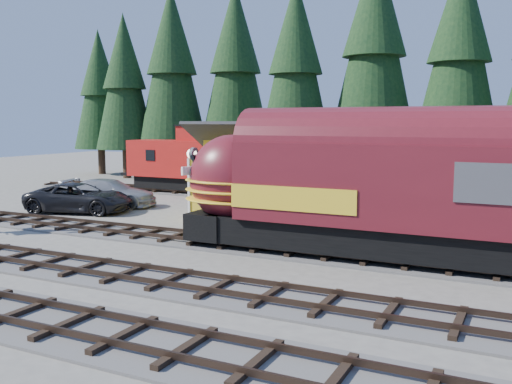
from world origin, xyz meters
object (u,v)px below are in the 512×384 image
at_px(caboose, 186,162).
at_px(pickup_truck_a, 80,198).
at_px(depot, 320,167).
at_px(locomotive, 364,193).
at_px(pickup_truck_b, 110,193).

height_order(caboose, pickup_truck_a, caboose).
distance_m(depot, locomotive, 7.73).
xyz_separation_m(depot, pickup_truck_b, (-13.75, -0.09, -2.11)).
height_order(locomotive, caboose, caboose).
relative_size(depot, caboose, 1.45).
relative_size(caboose, pickup_truck_a, 1.44).
xyz_separation_m(locomotive, pickup_truck_a, (-17.93, 3.80, -1.72)).
bearing_deg(caboose, locomotive, -39.10).
xyz_separation_m(locomotive, pickup_truck_b, (-17.92, 6.41, -1.72)).
bearing_deg(locomotive, pickup_truck_b, 160.32).
height_order(locomotive, pickup_truck_a, locomotive).
height_order(depot, pickup_truck_b, depot).
bearing_deg(locomotive, pickup_truck_a, 168.03).
height_order(locomotive, pickup_truck_b, locomotive).
xyz_separation_m(caboose, pickup_truck_b, (-0.69, -7.59, -1.47)).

